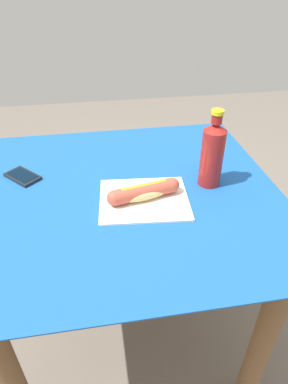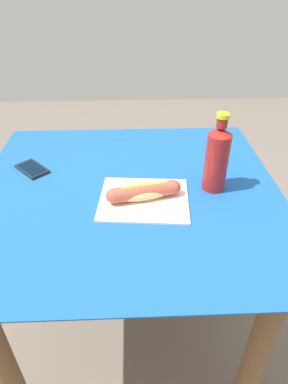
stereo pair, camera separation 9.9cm
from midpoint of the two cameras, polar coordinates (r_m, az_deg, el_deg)
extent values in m
plane|color=#6B6056|center=(1.62, -4.12, -22.81)|extent=(6.00, 6.00, 0.00)
cylinder|color=brown|center=(1.63, 7.34, -3.22)|extent=(0.07, 0.07, 0.74)
cylinder|color=brown|center=(1.61, -19.56, -5.77)|extent=(0.07, 0.07, 0.74)
cylinder|color=brown|center=(1.20, 17.17, -24.25)|extent=(0.07, 0.07, 0.74)
cube|color=brown|center=(1.06, -5.80, -0.72)|extent=(0.91, 0.86, 0.03)
cube|color=#19519E|center=(1.05, -5.86, 0.03)|extent=(0.97, 0.92, 0.00)
cube|color=silver|center=(1.00, -2.82, -1.36)|extent=(0.29, 0.25, 0.01)
ellipsoid|color=#E5BC75|center=(0.99, -2.86, -0.23)|extent=(0.18, 0.09, 0.04)
cylinder|color=#BC4C38|center=(0.99, -2.86, 0.01)|extent=(0.19, 0.09, 0.05)
sphere|color=#BC4C38|center=(0.97, -8.06, -1.15)|extent=(0.05, 0.05, 0.05)
sphere|color=#BC4C38|center=(1.01, 2.09, 1.12)|extent=(0.05, 0.05, 0.05)
cube|color=yellow|center=(0.97, -2.90, 1.03)|extent=(0.14, 0.04, 0.00)
cube|color=black|center=(1.20, -22.54, 2.43)|extent=(0.13, 0.13, 0.01)
cube|color=black|center=(1.19, -22.60, 2.67)|extent=(0.11, 0.11, 0.00)
cylinder|color=maroon|center=(1.05, 8.93, 5.83)|extent=(0.07, 0.07, 0.19)
cone|color=maroon|center=(1.00, 9.48, 11.07)|extent=(0.07, 0.07, 0.02)
cylinder|color=maroon|center=(0.99, 9.62, 12.44)|extent=(0.03, 0.03, 0.03)
cylinder|color=yellow|center=(0.98, 9.74, 13.53)|extent=(0.04, 0.04, 0.01)
camera|label=1|loc=(0.05, -92.86, -2.02)|focal=30.79mm
camera|label=2|loc=(0.05, 87.14, 2.02)|focal=30.79mm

